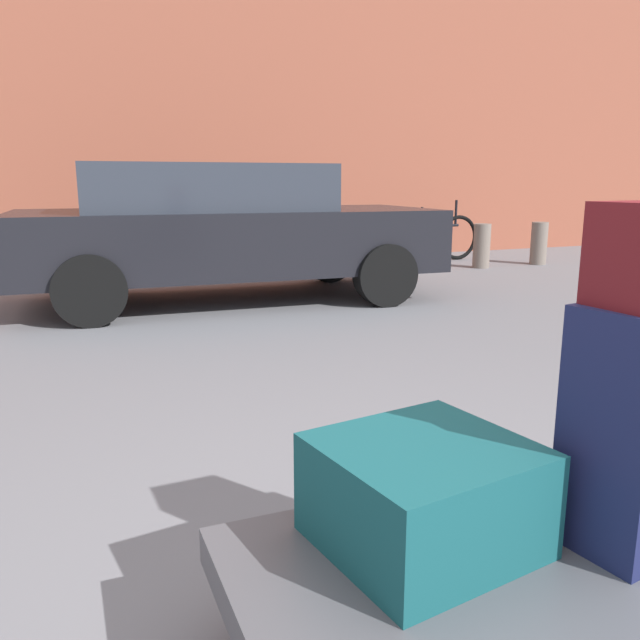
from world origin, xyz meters
TOP-DOWN VIEW (x-y plane):
  - luggage_cart at (0.00, 0.00)m, footprint 1.37×0.78m
  - suitcase_navy_center at (0.33, -0.09)m, footprint 0.36×0.29m
  - suitcase_teal_rear_left at (-0.17, 0.10)m, footprint 0.56×0.54m
  - parked_car at (0.64, 5.44)m, footprint 4.39×2.11m
  - bicycle_leaning at (4.53, 7.53)m, footprint 1.76×0.14m
  - bollard_kerb_near at (2.23, 6.57)m, footprint 0.25×0.25m
  - bollard_kerb_mid at (3.62, 6.57)m, footprint 0.25×0.25m
  - bollard_kerb_far at (4.78, 6.57)m, footprint 0.25×0.25m
  - bollard_corner at (5.84, 6.57)m, footprint 0.25×0.25m

SIDE VIEW (x-z plane):
  - luggage_cart at x=0.00m, z-range 0.10..0.44m
  - bollard_kerb_near at x=2.23m, z-range 0.00..0.65m
  - bollard_kerb_mid at x=3.62m, z-range 0.00..0.65m
  - bollard_kerb_far at x=4.78m, z-range 0.00..0.65m
  - bollard_corner at x=5.84m, z-range 0.00..0.65m
  - bicycle_leaning at x=4.53m, z-range -0.11..0.85m
  - suitcase_teal_rear_left at x=-0.17m, z-range 0.34..0.61m
  - suitcase_navy_center at x=0.33m, z-range 0.34..0.96m
  - parked_car at x=0.64m, z-range 0.05..1.47m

